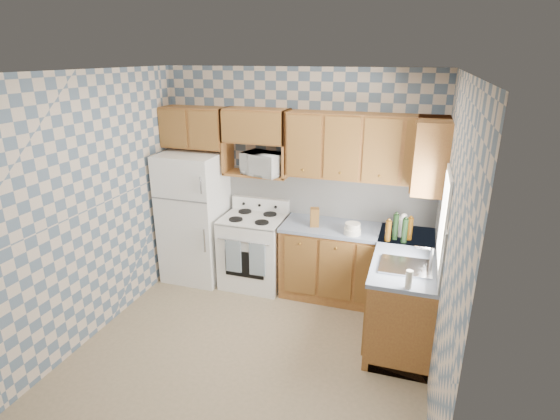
# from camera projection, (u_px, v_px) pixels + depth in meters

# --- Properties ---
(floor) EXTENTS (3.40, 3.40, 0.00)m
(floor) POSITION_uv_depth(u_px,v_px,m) (253.00, 348.00, 4.46)
(floor) COLOR #817054
(floor) RESTS_ON ground
(back_wall) EXTENTS (3.40, 0.02, 2.70)m
(back_wall) POSITION_uv_depth(u_px,v_px,m) (297.00, 180.00, 5.44)
(back_wall) COLOR slate
(back_wall) RESTS_ON ground
(right_wall) EXTENTS (0.02, 3.20, 2.70)m
(right_wall) POSITION_uv_depth(u_px,v_px,m) (446.00, 249.00, 3.52)
(right_wall) COLOR slate
(right_wall) RESTS_ON ground
(backsplash_back) EXTENTS (2.60, 0.02, 0.56)m
(backsplash_back) POSITION_uv_depth(u_px,v_px,m) (328.00, 195.00, 5.37)
(backsplash_back) COLOR silver
(backsplash_back) RESTS_ON back_wall
(backsplash_right) EXTENTS (0.02, 1.60, 0.56)m
(backsplash_right) POSITION_uv_depth(u_px,v_px,m) (440.00, 230.00, 4.29)
(backsplash_right) COLOR silver
(backsplash_right) RESTS_ON right_wall
(refrigerator) EXTENTS (0.75, 0.70, 1.68)m
(refrigerator) POSITION_uv_depth(u_px,v_px,m) (195.00, 217.00, 5.66)
(refrigerator) COLOR white
(refrigerator) RESTS_ON floor
(stove_body) EXTENTS (0.76, 0.65, 0.90)m
(stove_body) POSITION_uv_depth(u_px,v_px,m) (254.00, 251.00, 5.59)
(stove_body) COLOR white
(stove_body) RESTS_ON floor
(cooktop) EXTENTS (0.76, 0.65, 0.02)m
(cooktop) POSITION_uv_depth(u_px,v_px,m) (253.00, 218.00, 5.43)
(cooktop) COLOR silver
(cooktop) RESTS_ON stove_body
(backguard) EXTENTS (0.76, 0.08, 0.17)m
(backguard) POSITION_uv_depth(u_px,v_px,m) (261.00, 204.00, 5.65)
(backguard) COLOR white
(backguard) RESTS_ON cooktop
(dish_towel_left) EXTENTS (0.20, 0.02, 0.41)m
(dish_towel_left) POSITION_uv_depth(u_px,v_px,m) (233.00, 256.00, 5.29)
(dish_towel_left) COLOR navy
(dish_towel_left) RESTS_ON stove_body
(dish_towel_right) EXTENTS (0.20, 0.02, 0.41)m
(dish_towel_right) POSITION_uv_depth(u_px,v_px,m) (257.00, 260.00, 5.20)
(dish_towel_right) COLOR navy
(dish_towel_right) RESTS_ON stove_body
(base_cabinets_back) EXTENTS (1.75, 0.60, 0.88)m
(base_cabinets_back) POSITION_uv_depth(u_px,v_px,m) (355.00, 265.00, 5.24)
(base_cabinets_back) COLOR brown
(base_cabinets_back) RESTS_ON floor
(base_cabinets_right) EXTENTS (0.60, 1.60, 0.88)m
(base_cabinets_right) POSITION_uv_depth(u_px,v_px,m) (402.00, 293.00, 4.63)
(base_cabinets_right) COLOR brown
(base_cabinets_right) RESTS_ON floor
(countertop_back) EXTENTS (1.77, 0.63, 0.04)m
(countertop_back) POSITION_uv_depth(u_px,v_px,m) (358.00, 230.00, 5.08)
(countertop_back) COLOR slate
(countertop_back) RESTS_ON base_cabinets_back
(countertop_right) EXTENTS (0.63, 1.60, 0.04)m
(countertop_right) POSITION_uv_depth(u_px,v_px,m) (406.00, 254.00, 4.47)
(countertop_right) COLOR slate
(countertop_right) RESTS_ON base_cabinets_right
(upper_cabinets_back) EXTENTS (1.75, 0.33, 0.74)m
(upper_cabinets_back) POSITION_uv_depth(u_px,v_px,m) (364.00, 147.00, 4.89)
(upper_cabinets_back) COLOR brown
(upper_cabinets_back) RESTS_ON back_wall
(upper_cabinets_fridge) EXTENTS (0.82, 0.33, 0.50)m
(upper_cabinets_fridge) POSITION_uv_depth(u_px,v_px,m) (195.00, 127.00, 5.45)
(upper_cabinets_fridge) COLOR brown
(upper_cabinets_fridge) RESTS_ON back_wall
(upper_cabinets_right) EXTENTS (0.33, 0.70, 0.74)m
(upper_cabinets_right) POSITION_uv_depth(u_px,v_px,m) (431.00, 155.00, 4.52)
(upper_cabinets_right) COLOR brown
(upper_cabinets_right) RESTS_ON right_wall
(microwave_shelf) EXTENTS (0.80, 0.33, 0.03)m
(microwave_shelf) POSITION_uv_depth(u_px,v_px,m) (257.00, 174.00, 5.40)
(microwave_shelf) COLOR brown
(microwave_shelf) RESTS_ON back_wall
(microwave) EXTENTS (0.56, 0.45, 0.27)m
(microwave) POSITION_uv_depth(u_px,v_px,m) (263.00, 164.00, 5.26)
(microwave) COLOR white
(microwave) RESTS_ON microwave_shelf
(sink) EXTENTS (0.48, 0.40, 0.03)m
(sink) POSITION_uv_depth(u_px,v_px,m) (405.00, 267.00, 4.15)
(sink) COLOR #B7B7BC
(sink) RESTS_ON countertop_right
(window) EXTENTS (0.02, 0.66, 0.86)m
(window) POSITION_uv_depth(u_px,v_px,m) (444.00, 219.00, 3.89)
(window) COLOR silver
(window) RESTS_ON right_wall
(bottle_0) EXTENTS (0.06, 0.06, 0.29)m
(bottle_0) POSITION_uv_depth(u_px,v_px,m) (395.00, 227.00, 4.74)
(bottle_0) COLOR black
(bottle_0) RESTS_ON countertop_back
(bottle_1) EXTENTS (0.06, 0.06, 0.27)m
(bottle_1) POSITION_uv_depth(u_px,v_px,m) (405.00, 231.00, 4.66)
(bottle_1) COLOR black
(bottle_1) RESTS_ON countertop_back
(bottle_2) EXTENTS (0.06, 0.06, 0.25)m
(bottle_2) POSITION_uv_depth(u_px,v_px,m) (410.00, 229.00, 4.74)
(bottle_2) COLOR #4F2E09
(bottle_2) RESTS_ON countertop_back
(bottle_3) EXTENTS (0.06, 0.06, 0.23)m
(bottle_3) POSITION_uv_depth(u_px,v_px,m) (388.00, 231.00, 4.70)
(bottle_3) COLOR #4F2E09
(bottle_3) RESTS_ON countertop_back
(knife_block) EXTENTS (0.13, 0.13, 0.22)m
(knife_block) POSITION_uv_depth(u_px,v_px,m) (315.00, 217.00, 5.11)
(knife_block) COLOR brown
(knife_block) RESTS_ON countertop_back
(electric_kettle) EXTENTS (0.16, 0.16, 0.20)m
(electric_kettle) POSITION_uv_depth(u_px,v_px,m) (403.00, 227.00, 4.86)
(electric_kettle) COLOR white
(electric_kettle) RESTS_ON countertop_back
(food_containers) EXTENTS (0.19, 0.19, 0.13)m
(food_containers) POSITION_uv_depth(u_px,v_px,m) (352.00, 229.00, 4.90)
(food_containers) COLOR silver
(food_containers) RESTS_ON countertop_back
(soap_bottle) EXTENTS (0.06, 0.06, 0.17)m
(soap_bottle) POSITION_uv_depth(u_px,v_px,m) (409.00, 279.00, 3.75)
(soap_bottle) COLOR silver
(soap_bottle) RESTS_ON countertop_right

